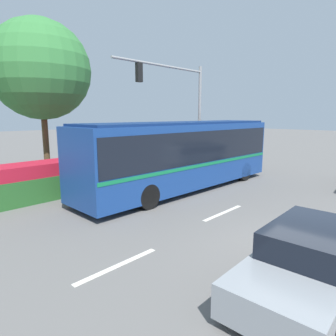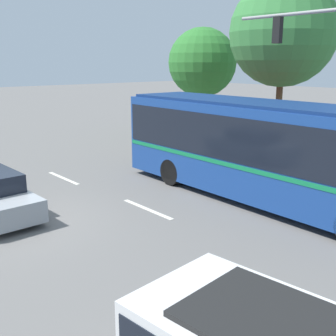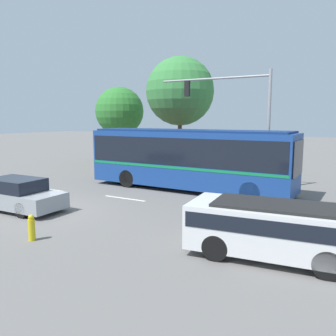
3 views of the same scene
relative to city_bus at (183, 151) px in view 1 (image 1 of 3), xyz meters
name	(u,v)px [view 1 (image 1 of 3)]	position (x,y,z in m)	size (l,w,h in m)	color
ground_plane	(305,259)	(-3.40, -6.96, -1.88)	(140.00, 140.00, 0.00)	slate
city_bus	(183,151)	(0.00, 0.00, 0.00)	(11.50, 2.82, 3.31)	navy
sedan_foreground	(310,260)	(-4.66, -7.45, -1.24)	(4.74, 1.89, 1.36)	gray
traffic_light_pole	(182,101)	(2.15, 1.95, 2.51)	(6.56, 0.24, 6.48)	gray
flowering_hedge	(75,175)	(-3.88, 3.47, -1.09)	(10.08, 1.53, 1.60)	#286028
street_tree_centre	(41,70)	(-3.88, 6.39, 4.01)	(5.06, 5.06, 8.44)	brown
lane_stripe_near	(118,266)	(-6.87, -3.76, -1.87)	(2.40, 0.16, 0.01)	silver
lane_stripe_mid	(223,213)	(-1.75, -3.46, -1.87)	(2.40, 0.16, 0.01)	silver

